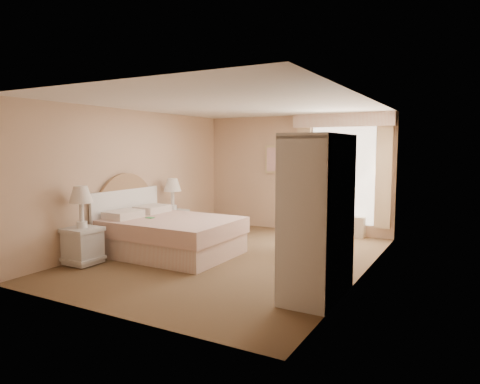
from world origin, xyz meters
The scene contains 9 objects.
room centered at (0.00, 0.00, 1.25)m, with size 4.21×5.51×2.51m.
window centered at (1.05, 2.65, 1.34)m, with size 2.05×0.22×2.51m.
framed_art centered at (-0.45, 2.71, 1.55)m, with size 0.52×0.04×0.62m.
bed centered at (-1.12, -0.30, 0.35)m, with size 2.13×1.65×1.46m.
nightstand_near centered at (-1.84, -1.47, 0.46)m, with size 0.50×0.50×1.21m.
nightstand_far centered at (-1.84, 0.79, 0.45)m, with size 0.49×0.49×1.18m.
round_table centered at (0.79, 1.33, 0.51)m, with size 0.72×0.72×0.76m.
cafe_chair centered at (1.21, 0.99, 0.52)m, with size 0.48×0.48×0.89m.
armoire centered at (1.81, -1.07, 0.82)m, with size 0.59×1.19×1.98m.
Camera 1 is at (3.45, -5.99, 1.82)m, focal length 32.00 mm.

